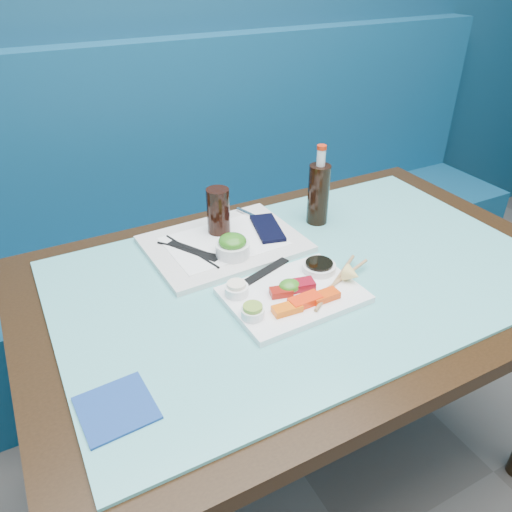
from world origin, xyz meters
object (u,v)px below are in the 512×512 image
serving_tray (224,244)px  booth_bench (193,249)px  sashimi_plate (293,295)px  seaweed_bowl (233,249)px  blue_napkin (116,408)px  dining_table (304,302)px  cola_bottle_body (318,194)px  cola_glass (218,211)px

serving_tray → booth_bench: bearing=75.9°
booth_bench → sashimi_plate: bearing=-95.3°
seaweed_bowl → blue_napkin: seaweed_bowl is taller
dining_table → sashimi_plate: 0.15m
cola_bottle_body → blue_napkin: 0.83m
booth_bench → seaweed_bowl: bearing=-101.2°
seaweed_bowl → cola_bottle_body: bearing=13.7°
blue_napkin → cola_glass: bearing=48.8°
booth_bench → cola_glass: size_ratio=22.95×
booth_bench → dining_table: 0.89m
booth_bench → serving_tray: 0.75m
booth_bench → blue_napkin: (-0.54, -1.05, 0.39)m
serving_tray → cola_bottle_body: size_ratio=2.31×
cola_bottle_body → blue_napkin: size_ratio=1.39×
sashimi_plate → cola_glass: cola_glass is taller
booth_bench → cola_bottle_body: (0.18, -0.62, 0.47)m
serving_tray → seaweed_bowl: bearing=-100.2°
serving_tray → cola_glass: 0.09m
booth_bench → dining_table: (0.00, -0.84, 0.29)m
seaweed_bowl → serving_tray: bearing=82.4°
cola_bottle_body → blue_napkin: (-0.71, -0.42, -0.09)m
seaweed_bowl → blue_napkin: (-0.40, -0.35, -0.03)m
blue_napkin → sashimi_plate: bearing=16.5°
sashimi_plate → blue_napkin: size_ratio=2.42×
dining_table → blue_napkin: size_ratio=10.95×
booth_bench → dining_table: bearing=-90.0°
sashimi_plate → booth_bench: bearing=82.7°
sashimi_plate → cola_glass: bearing=93.5°
seaweed_bowl → sashimi_plate: bearing=-76.0°
seaweed_bowl → dining_table: bearing=-45.8°
booth_bench → blue_napkin: bearing=-117.1°
cola_glass → blue_napkin: cola_glass is taller
serving_tray → cola_glass: cola_glass is taller
booth_bench → serving_tray: size_ratio=7.33×
blue_napkin → serving_tray: bearing=46.0°
booth_bench → cola_bottle_body: bearing=-74.2°
dining_table → serving_tray: (-0.13, 0.22, 0.10)m
booth_bench → serving_tray: bearing=-101.6°
cola_glass → seaweed_bowl: bearing=-98.7°
booth_bench → cola_bottle_body: 0.80m
seaweed_bowl → cola_bottle_body: 0.33m
seaweed_bowl → cola_bottle_body: size_ratio=0.51×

